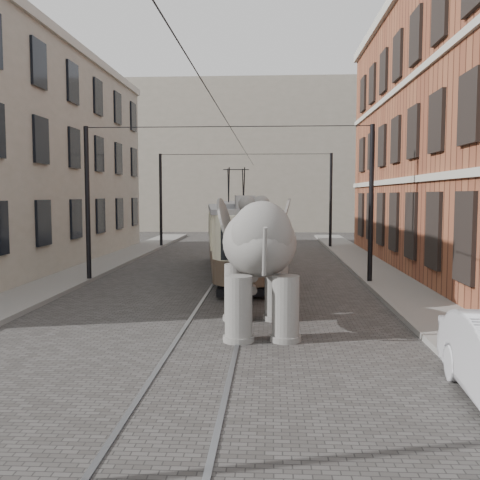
# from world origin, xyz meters

# --- Properties ---
(ground) EXTENTS (120.00, 120.00, 0.00)m
(ground) POSITION_xyz_m (0.00, 0.00, 0.00)
(ground) COLOR #413E3C
(tram_rails) EXTENTS (1.54, 80.00, 0.02)m
(tram_rails) POSITION_xyz_m (0.00, 0.00, 0.01)
(tram_rails) COLOR slate
(tram_rails) RESTS_ON ground
(sidewalk_right) EXTENTS (2.00, 60.00, 0.15)m
(sidewalk_right) POSITION_xyz_m (6.00, 0.00, 0.07)
(sidewalk_right) COLOR slate
(sidewalk_right) RESTS_ON ground
(stucco_building) EXTENTS (7.00, 24.00, 10.00)m
(stucco_building) POSITION_xyz_m (-11.00, 10.00, 5.00)
(stucco_building) COLOR gray
(stucco_building) RESTS_ON ground
(distant_block) EXTENTS (28.00, 10.00, 14.00)m
(distant_block) POSITION_xyz_m (0.00, 40.00, 7.00)
(distant_block) COLOR gray
(distant_block) RESTS_ON ground
(catenary) EXTENTS (11.00, 30.20, 6.00)m
(catenary) POSITION_xyz_m (-0.20, 5.00, 3.00)
(catenary) COLOR black
(catenary) RESTS_ON ground
(tram) EXTENTS (3.71, 11.53, 4.50)m
(tram) POSITION_xyz_m (-0.01, 8.33, 2.25)
(tram) COLOR beige
(tram) RESTS_ON ground
(elephant) EXTENTS (3.56, 5.83, 3.41)m
(elephant) POSITION_xyz_m (1.18, -1.18, 1.71)
(elephant) COLOR #615F5A
(elephant) RESTS_ON ground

